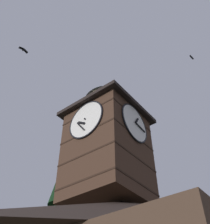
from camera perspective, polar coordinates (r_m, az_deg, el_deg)
clock_tower at (r=17.08m, az=0.51°, el=-6.71°), size 4.70×4.70×8.55m
flying_bird_high at (r=26.53m, az=17.35°, el=10.64°), size 0.60×0.19×0.10m
flying_bird_low at (r=19.75m, az=-16.39°, el=12.16°), size 0.69×0.25×0.14m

